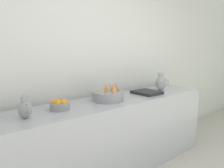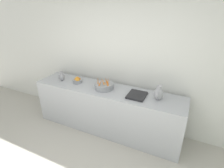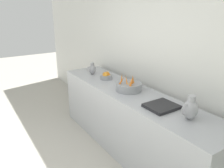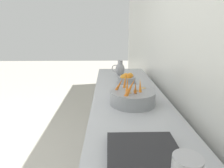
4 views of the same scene
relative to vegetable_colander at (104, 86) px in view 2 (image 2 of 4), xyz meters
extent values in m
cube|color=silver|center=(-0.42, 0.55, 0.55)|extent=(0.10, 8.89, 3.00)
cube|color=#ADAFB5|center=(0.00, 0.05, -0.51)|extent=(0.64, 2.87, 0.90)
cylinder|color=gray|center=(0.00, 0.00, 0.00)|extent=(0.36, 0.36, 0.11)
torus|color=gray|center=(0.00, 0.00, -0.05)|extent=(0.21, 0.21, 0.01)
cone|color=orange|center=(-0.05, 0.02, 0.09)|extent=(0.03, 0.06, 0.13)
cone|color=orange|center=(0.03, 0.10, 0.10)|extent=(0.12, 0.08, 0.16)
cone|color=orange|center=(0.11, -0.02, 0.09)|extent=(0.09, 0.07, 0.13)
cone|color=orange|center=(0.05, 0.01, 0.10)|extent=(0.04, 0.10, 0.15)
cone|color=orange|center=(0.05, -0.09, 0.10)|extent=(0.06, 0.05, 0.15)
cone|color=orange|center=(-0.01, 0.07, 0.09)|extent=(0.04, 0.07, 0.12)
ellipsoid|color=tan|center=(0.04, 0.05, 0.04)|extent=(0.05, 0.05, 0.04)
ellipsoid|color=#9E7F56|center=(-0.02, 0.01, 0.04)|extent=(0.05, 0.04, 0.04)
ellipsoid|color=tan|center=(-0.10, -0.07, 0.04)|extent=(0.05, 0.04, 0.04)
cylinder|color=gray|center=(-0.01, -0.60, -0.02)|extent=(0.19, 0.19, 0.07)
sphere|color=orange|center=(0.00, -0.63, 0.01)|extent=(0.07, 0.07, 0.07)
sphere|color=orange|center=(-0.03, -0.58, 0.01)|extent=(0.08, 0.08, 0.08)
sphere|color=orange|center=(0.02, -0.57, 0.01)|extent=(0.08, 0.08, 0.08)
sphere|color=orange|center=(-0.01, -0.63, 0.01)|extent=(0.08, 0.08, 0.08)
sphere|color=orange|center=(-0.05, -0.64, 0.01)|extent=(0.08, 0.08, 0.08)
ellipsoid|color=#A3A3A8|center=(-0.01, 1.00, 0.05)|extent=(0.15, 0.15, 0.21)
cylinder|color=#A3A3A8|center=(-0.01, 1.00, 0.17)|extent=(0.08, 0.08, 0.06)
torus|color=#A3A3A8|center=(0.07, 1.00, 0.07)|extent=(0.11, 0.01, 0.11)
ellipsoid|color=#939399|center=(0.04, -0.96, 0.02)|extent=(0.12, 0.12, 0.16)
cylinder|color=#939399|center=(0.04, -0.96, 0.12)|extent=(0.06, 0.06, 0.04)
torus|color=#939399|center=(0.10, -0.96, 0.04)|extent=(0.09, 0.01, 0.09)
cube|color=#232326|center=(0.03, 0.65, -0.04)|extent=(0.34, 0.30, 0.04)
camera|label=1|loc=(1.89, -1.57, 0.53)|focal=35.00mm
camera|label=2|loc=(2.61, 1.39, 1.40)|focal=28.18mm
camera|label=3|loc=(1.77, 2.30, 1.03)|focal=36.46mm
camera|label=4|loc=(0.19, 1.42, 0.52)|focal=30.73mm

